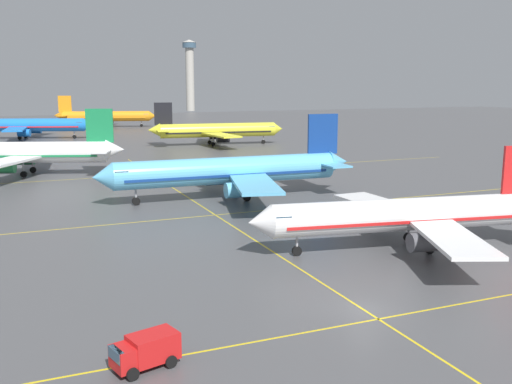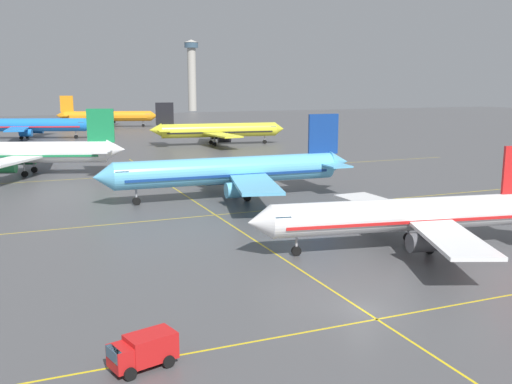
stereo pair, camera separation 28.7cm
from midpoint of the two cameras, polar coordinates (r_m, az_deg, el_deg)
The scene contains 10 objects.
ground_plane at distance 47.16m, azimuth 10.54°, elevation -11.29°, with size 600.00×600.00×0.00m, color #4C4C4F.
airliner_front_gate at distance 63.81m, azimuth 14.83°, elevation -2.20°, with size 34.49×29.38×10.75m.
airliner_second_row at distance 88.51m, azimuth -2.34°, elevation 2.10°, with size 40.49×34.95×12.60m.
airliner_third_row at distance 120.02m, azimuth -22.07°, elevation 3.59°, with size 39.43×33.75×12.62m.
airliner_far_left_stand at distance 165.96m, azimuth -3.73°, elevation 6.04°, with size 38.92×33.30×12.10m.
airliner_far_right_stand at distance 197.40m, azimuth -21.35°, elevation 6.12°, with size 39.51×33.81×12.63m.
airliner_distant_taxiway at distance 240.73m, azimuth -14.39°, elevation 7.19°, with size 39.15×33.43×12.41m.
taxiway_markings at distance 78.27m, azimuth -3.88°, elevation -2.26°, with size 138.50×125.02×0.01m.
service_truck_red_van at distance 37.99m, azimuth -10.82°, elevation -14.96°, with size 4.44×2.99×2.10m.
control_tower at distance 369.70m, azimuth -6.29°, elevation 11.76°, with size 8.82×8.82×43.44m.
Camera 2 is at (-24.15, -36.50, 17.49)m, focal length 40.82 mm.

